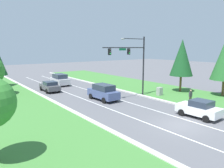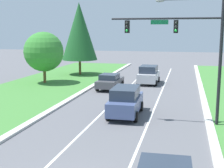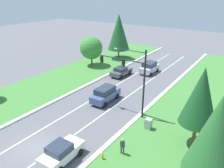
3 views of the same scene
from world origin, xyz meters
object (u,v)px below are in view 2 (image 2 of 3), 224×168
slate_blue_suv (126,101)px  conifer_mid_left_tree (79,31)px  graphite_sedan (110,81)px  traffic_signal_mast (189,40)px  silver_suv (149,75)px  oak_near_left_tree (44,52)px

slate_blue_suv → conifer_mid_left_tree: (-9.90, 18.68, 4.77)m
graphite_sedan → conifer_mid_left_tree: size_ratio=0.47×
traffic_signal_mast → slate_blue_suv: 6.11m
traffic_signal_mast → graphite_sedan: (-7.64, 10.54, -4.58)m
graphite_sedan → silver_suv: bearing=52.5°
graphite_sedan → silver_suv: 5.46m
traffic_signal_mast → conifer_mid_left_tree: (-14.07, 19.71, 0.43)m
slate_blue_suv → silver_suv: 13.74m
traffic_signal_mast → oak_near_left_tree: 19.99m
slate_blue_suv → graphite_sedan: (-3.47, 9.52, -0.24)m
graphite_sedan → silver_suv: silver_suv is taller
oak_near_left_tree → conifer_mid_left_tree: 7.96m
silver_suv → graphite_sedan: bearing=-128.4°
traffic_signal_mast → silver_suv: 15.95m
traffic_signal_mast → oak_near_left_tree: (-15.71, 12.24, -1.80)m
traffic_signal_mast → slate_blue_suv: (-4.17, 1.02, -4.34)m
slate_blue_suv → oak_near_left_tree: oak_near_left_tree is taller
graphite_sedan → oak_near_left_tree: size_ratio=0.78×
graphite_sedan → oak_near_left_tree: oak_near_left_tree is taller
slate_blue_suv → graphite_sedan: bearing=109.0°
slate_blue_suv → oak_near_left_tree: 16.29m
conifer_mid_left_tree → silver_suv: bearing=-26.6°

